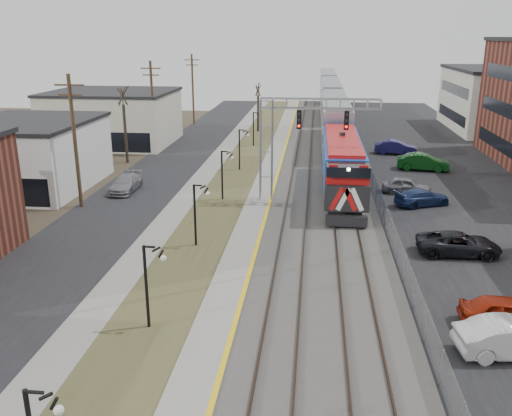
# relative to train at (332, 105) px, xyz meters

# --- Properties ---
(street_west) EXTENTS (7.00, 120.00, 0.04)m
(street_west) POSITION_rel_train_xyz_m (-17.00, -31.24, -2.90)
(street_west) COLOR black
(street_west) RESTS_ON ground
(sidewalk) EXTENTS (2.00, 120.00, 0.08)m
(sidewalk) POSITION_rel_train_xyz_m (-12.50, -31.24, -2.88)
(sidewalk) COLOR gray
(sidewalk) RESTS_ON ground
(grass_median) EXTENTS (4.00, 120.00, 0.06)m
(grass_median) POSITION_rel_train_xyz_m (-9.50, -31.24, -2.89)
(grass_median) COLOR #424625
(grass_median) RESTS_ON ground
(platform) EXTENTS (2.00, 120.00, 0.24)m
(platform) POSITION_rel_train_xyz_m (-6.50, -31.24, -2.80)
(platform) COLOR gray
(platform) RESTS_ON ground
(ballast_bed) EXTENTS (8.00, 120.00, 0.20)m
(ballast_bed) POSITION_rel_train_xyz_m (-1.50, -31.24, -2.82)
(ballast_bed) COLOR #595651
(ballast_bed) RESTS_ON ground
(parking_lot) EXTENTS (16.00, 120.00, 0.04)m
(parking_lot) POSITION_rel_train_xyz_m (10.50, -31.24, -2.90)
(parking_lot) COLOR black
(parking_lot) RESTS_ON ground
(platform_edge) EXTENTS (0.24, 120.00, 0.01)m
(platform_edge) POSITION_rel_train_xyz_m (-5.62, -31.24, -2.67)
(platform_edge) COLOR gold
(platform_edge) RESTS_ON platform
(track_near) EXTENTS (1.58, 120.00, 0.15)m
(track_near) POSITION_rel_train_xyz_m (-3.50, -31.24, -2.64)
(track_near) COLOR #2D2119
(track_near) RESTS_ON ballast_bed
(track_far) EXTENTS (1.58, 120.00, 0.15)m
(track_far) POSITION_rel_train_xyz_m (-0.00, -31.24, -2.64)
(track_far) COLOR #2D2119
(track_far) RESTS_ON ballast_bed
(train) EXTENTS (3.00, 85.85, 5.33)m
(train) POSITION_rel_train_xyz_m (0.00, 0.00, 0.00)
(train) COLOR #133FA1
(train) RESTS_ON ground
(signal_gantry) EXTENTS (9.00, 1.07, 8.15)m
(signal_gantry) POSITION_rel_train_xyz_m (-4.28, -38.25, 2.67)
(signal_gantry) COLOR gray
(signal_gantry) RESTS_ON ground
(lampposts) EXTENTS (0.14, 62.14, 4.00)m
(lampposts) POSITION_rel_train_xyz_m (-9.50, -47.96, -0.92)
(lampposts) COLOR black
(lampposts) RESTS_ON ground
(utility_poles) EXTENTS (0.28, 80.28, 10.00)m
(utility_poles) POSITION_rel_train_xyz_m (-20.00, -41.24, 2.08)
(utility_poles) COLOR #4C3823
(utility_poles) RESTS_ON ground
(fence) EXTENTS (0.04, 120.00, 1.60)m
(fence) POSITION_rel_train_xyz_m (2.70, -31.24, -2.12)
(fence) COLOR gray
(fence) RESTS_ON ground
(bare_trees) EXTENTS (12.30, 42.30, 5.95)m
(bare_trees) POSITION_rel_train_xyz_m (-18.16, -27.33, -0.22)
(bare_trees) COLOR #382D23
(bare_trees) RESTS_ON ground
(car_lot_a) EXTENTS (4.22, 1.86, 1.41)m
(car_lot_a) POSITION_rel_train_xyz_m (6.59, -56.44, -2.21)
(car_lot_a) COLOR maroon
(car_lot_a) RESTS_ON ground
(car_lot_c) EXTENTS (4.92, 2.29, 1.36)m
(car_lot_c) POSITION_rel_train_xyz_m (6.48, -47.98, -2.24)
(car_lot_c) COLOR black
(car_lot_c) RESTS_ON ground
(car_lot_d) EXTENTS (4.72, 3.42, 1.27)m
(car_lot_d) POSITION_rel_train_xyz_m (6.10, -38.16, -2.28)
(car_lot_d) COLOR navy
(car_lot_d) RESTS_ON ground
(car_lot_e) EXTENTS (4.21, 2.24, 1.36)m
(car_lot_e) POSITION_rel_train_xyz_m (5.42, -34.93, -2.24)
(car_lot_e) COLOR slate
(car_lot_e) RESTS_ON ground
(car_lot_f) EXTENTS (5.11, 2.45, 1.62)m
(car_lot_f) POSITION_rel_train_xyz_m (8.27, -26.45, -2.11)
(car_lot_f) COLOR #0D4213
(car_lot_f) RESTS_ON ground
(car_street_b) EXTENTS (1.94, 4.70, 1.36)m
(car_street_b) POSITION_rel_train_xyz_m (-18.02, -36.75, -2.24)
(car_street_b) COLOR gray
(car_street_b) RESTS_ON ground
(car_lot_g) EXTENTS (4.75, 2.26, 1.50)m
(car_lot_g) POSITION_rel_train_xyz_m (6.64, -19.17, -2.17)
(car_lot_g) COLOR #1A1753
(car_lot_g) RESTS_ON ground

